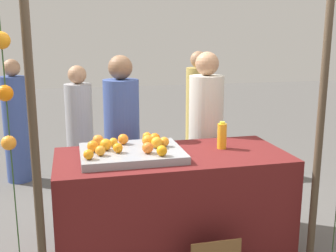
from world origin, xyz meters
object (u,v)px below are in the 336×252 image
object	(u,v)px
vendor_right	(205,143)
juice_bottle	(222,136)
orange_0	(157,142)
stall_counter	(172,206)
orange_1	(162,151)
vendor_left	(122,149)

from	to	relation	value
vendor_right	juice_bottle	bearing A→B (deg)	-95.91
orange_0	vendor_right	distance (m)	0.95
stall_counter	orange_0	xyz separation A→B (m)	(-0.13, 0.00, 0.56)
stall_counter	orange_1	xyz separation A→B (m)	(-0.14, -0.23, 0.55)
stall_counter	orange_1	distance (m)	0.61
juice_bottle	vendor_right	distance (m)	0.65
orange_1	vendor_left	world-z (taller)	vendor_left
stall_counter	vendor_right	world-z (taller)	vendor_right
orange_1	juice_bottle	distance (m)	0.66
stall_counter	vendor_left	bearing A→B (deg)	114.64
stall_counter	juice_bottle	bearing A→B (deg)	8.99
vendor_right	orange_0	bearing A→B (deg)	-133.52
orange_0	vendor_left	xyz separation A→B (m)	(-0.19, 0.69, -0.23)
juice_bottle	vendor_right	xyz separation A→B (m)	(0.06, 0.60, -0.23)
vendor_right	orange_1	bearing A→B (deg)	-125.67
juice_bottle	stall_counter	bearing A→B (deg)	-171.01
stall_counter	orange_1	world-z (taller)	orange_1
orange_1	vendor_left	distance (m)	0.96
stall_counter	vendor_left	distance (m)	0.83
orange_0	vendor_right	size ratio (longest dim) A/B	0.05
orange_1	vendor_right	xyz separation A→B (m)	(0.65, 0.90, -0.22)
orange_0	juice_bottle	size ratio (longest dim) A/B	0.39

